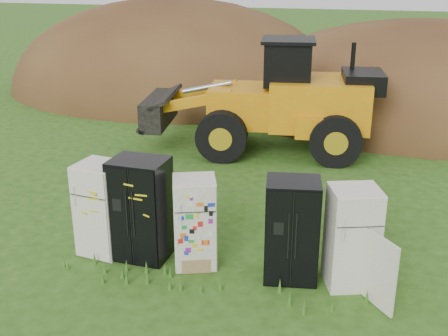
# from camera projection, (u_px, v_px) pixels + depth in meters

# --- Properties ---
(ground) EXTENTS (120.00, 120.00, 0.00)m
(ground) POSITION_uv_depth(u_px,v_px,m) (221.00, 266.00, 10.64)
(ground) COLOR #264813
(ground) RESTS_ON ground
(fridge_leftmost) EXTENTS (0.92, 0.89, 1.85)m
(fridge_leftmost) POSITION_uv_depth(u_px,v_px,m) (102.00, 208.00, 10.89)
(fridge_leftmost) COLOR white
(fridge_leftmost) RESTS_ON ground
(fridge_black_side) EXTENTS (1.09, 0.88, 1.99)m
(fridge_black_side) POSITION_uv_depth(u_px,v_px,m) (141.00, 209.00, 10.68)
(fridge_black_side) COLOR black
(fridge_black_side) RESTS_ON ground
(fridge_sticker) EXTENTS (0.97, 0.93, 1.74)m
(fridge_sticker) POSITION_uv_depth(u_px,v_px,m) (195.00, 222.00, 10.43)
(fridge_sticker) COLOR silver
(fridge_sticker) RESTS_ON ground
(fridge_black_right) EXTENTS (1.05, 0.91, 1.89)m
(fridge_black_right) POSITION_uv_depth(u_px,v_px,m) (292.00, 230.00, 9.97)
(fridge_black_right) COLOR black
(fridge_black_right) RESTS_ON ground
(fridge_open_door) EXTENTS (1.03, 0.99, 1.83)m
(fridge_open_door) POSITION_uv_depth(u_px,v_px,m) (352.00, 237.00, 9.77)
(fridge_open_door) COLOR white
(fridge_open_door) RESTS_ON ground
(wheel_loader) EXTENTS (7.25, 3.68, 3.36)m
(wheel_loader) POSITION_uv_depth(u_px,v_px,m) (258.00, 96.00, 16.54)
(wheel_loader) COLOR #CA8B0D
(wheel_loader) RESTS_ON ground
(dirt_mound_right) EXTENTS (14.55, 10.67, 6.96)m
(dirt_mound_right) POSITION_uv_depth(u_px,v_px,m) (419.00, 114.00, 21.13)
(dirt_mound_right) COLOR #432715
(dirt_mound_right) RESTS_ON ground
(dirt_mound_left) EXTENTS (14.78, 11.08, 7.98)m
(dirt_mound_left) POSITION_uv_depth(u_px,v_px,m) (174.00, 90.00, 25.01)
(dirt_mound_left) COLOR #432715
(dirt_mound_left) RESTS_ON ground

